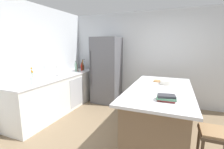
# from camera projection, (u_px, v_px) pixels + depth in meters

# --- Properties ---
(ground_plane) EXTENTS (7.20, 7.20, 0.00)m
(ground_plane) POSITION_uv_depth(u_px,v_px,m) (131.00, 146.00, 2.69)
(ground_plane) COLOR #7A664C
(wall_rear) EXTENTS (6.00, 0.10, 2.60)m
(wall_rear) POSITION_uv_depth(u_px,v_px,m) (153.00, 59.00, 4.51)
(wall_rear) COLOR silver
(wall_rear) RESTS_ON ground_plane
(wall_left) EXTENTS (0.10, 6.00, 2.60)m
(wall_left) POSITION_uv_depth(u_px,v_px,m) (19.00, 63.00, 3.35)
(wall_left) COLOR silver
(wall_left) RESTS_ON ground_plane
(counter_run_left) EXTENTS (0.64, 2.72, 0.92)m
(counter_run_left) POSITION_uv_depth(u_px,v_px,m) (59.00, 94.00, 4.06)
(counter_run_left) COLOR silver
(counter_run_left) RESTS_ON ground_plane
(kitchen_island) EXTENTS (1.05, 2.11, 0.93)m
(kitchen_island) POSITION_uv_depth(u_px,v_px,m) (159.00, 113.00, 2.88)
(kitchen_island) COLOR #7A6047
(kitchen_island) RESTS_ON ground_plane
(refrigerator) EXTENTS (0.76, 0.71, 1.90)m
(refrigerator) POSITION_uv_depth(u_px,v_px,m) (107.00, 70.00, 4.68)
(refrigerator) COLOR #56565B
(refrigerator) RESTS_ON ground_plane
(bar_stool) EXTENTS (0.36, 0.36, 0.68)m
(bar_stool) POSITION_uv_depth(u_px,v_px,m) (215.00, 140.00, 1.91)
(bar_stool) COLOR #473828
(bar_stool) RESTS_ON ground_plane
(sink_faucet) EXTENTS (0.15, 0.05, 0.30)m
(sink_faucet) POSITION_uv_depth(u_px,v_px,m) (45.00, 72.00, 3.63)
(sink_faucet) COLOR silver
(sink_faucet) RESTS_ON counter_run_left
(flower_vase) EXTENTS (0.10, 0.10, 0.33)m
(flower_vase) POSITION_uv_depth(u_px,v_px,m) (33.00, 79.00, 3.19)
(flower_vase) COLOR silver
(flower_vase) RESTS_ON counter_run_left
(paper_towel_roll) EXTENTS (0.14, 0.14, 0.31)m
(paper_towel_roll) POSITION_uv_depth(u_px,v_px,m) (58.00, 71.00, 3.95)
(paper_towel_roll) COLOR gray
(paper_towel_roll) RESTS_ON counter_run_left
(whiskey_bottle) EXTENTS (0.07, 0.07, 0.31)m
(whiskey_bottle) POSITION_uv_depth(u_px,v_px,m) (83.00, 65.00, 5.11)
(whiskey_bottle) COLOR brown
(whiskey_bottle) RESTS_ON counter_run_left
(soda_bottle) EXTENTS (0.07, 0.07, 0.32)m
(soda_bottle) POSITION_uv_depth(u_px,v_px,m) (84.00, 65.00, 5.00)
(soda_bottle) COLOR silver
(soda_bottle) RESTS_ON counter_run_left
(syrup_bottle) EXTENTS (0.07, 0.07, 0.22)m
(syrup_bottle) POSITION_uv_depth(u_px,v_px,m) (83.00, 67.00, 4.90)
(syrup_bottle) COLOR #5B3319
(syrup_bottle) RESTS_ON counter_run_left
(hot_sauce_bottle) EXTENTS (0.05, 0.05, 0.24)m
(hot_sauce_bottle) POSITION_uv_depth(u_px,v_px,m) (81.00, 67.00, 4.82)
(hot_sauce_bottle) COLOR red
(hot_sauce_bottle) RESTS_ON counter_run_left
(vinegar_bottle) EXTENTS (0.06, 0.06, 0.24)m
(vinegar_bottle) POSITION_uv_depth(u_px,v_px,m) (77.00, 68.00, 4.77)
(vinegar_bottle) COLOR #994C23
(vinegar_bottle) RESTS_ON counter_run_left
(gin_bottle) EXTENTS (0.08, 0.08, 0.30)m
(gin_bottle) POSITION_uv_depth(u_px,v_px,m) (76.00, 67.00, 4.67)
(gin_bottle) COLOR #8CB79E
(gin_bottle) RESTS_ON counter_run_left
(cookbook_stack) EXTENTS (0.26, 0.20, 0.08)m
(cookbook_stack) POSITION_uv_depth(u_px,v_px,m) (166.00, 98.00, 2.17)
(cookbook_stack) COLOR #A83338
(cookbook_stack) RESTS_ON kitchen_island
(mixing_bowl) EXTENTS (0.25, 0.25, 0.08)m
(mixing_bowl) POSITION_uv_depth(u_px,v_px,m) (167.00, 82.00, 3.07)
(mixing_bowl) COLOR silver
(mixing_bowl) RESTS_ON kitchen_island
(cutting_board) EXTENTS (0.30, 0.20, 0.02)m
(cutting_board) POSITION_uv_depth(u_px,v_px,m) (161.00, 81.00, 3.30)
(cutting_board) COLOR #9E7042
(cutting_board) RESTS_ON kitchen_island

